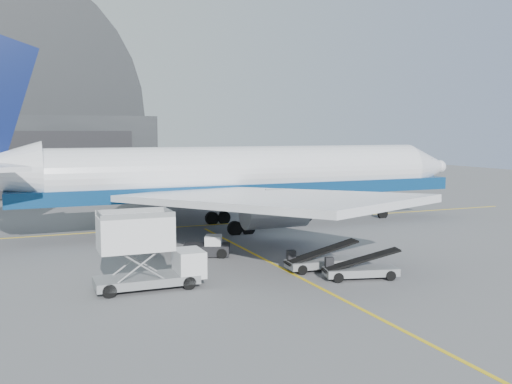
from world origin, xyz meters
name	(u,v)px	position (x,y,z in m)	size (l,w,h in m)	color
ground	(282,268)	(0.00, 0.00, 0.00)	(200.00, 200.00, 0.00)	#565659
taxi_lines	(222,238)	(0.00, 12.67, 0.01)	(80.00, 42.12, 0.02)	yellow
distant_bldg_a	(299,177)	(38.00, 72.00, 0.00)	(14.00, 8.00, 4.00)	black
distant_bldg_b	(377,176)	(55.00, 68.00, 0.00)	(8.00, 6.00, 2.80)	gray
airliner	(228,176)	(2.19, 17.12, 5.28)	(53.81, 52.18, 18.88)	white
catering_truck	(145,252)	(-9.97, -1.58, 2.30)	(6.64, 2.62, 4.55)	gray
pushback_tug	(208,248)	(-3.53, 5.99, 0.61)	(4.01, 3.19, 1.63)	black
belt_loader_a	(360,270)	(3.51, -4.50, 0.60)	(5.23, 2.75, 1.95)	gray
belt_loader_b	(321,261)	(2.28, -1.45, 0.62)	(5.34, 2.13, 2.01)	gray
traffic_cone	(347,263)	(4.46, -1.32, 0.28)	(0.41, 0.41, 0.60)	#F54407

